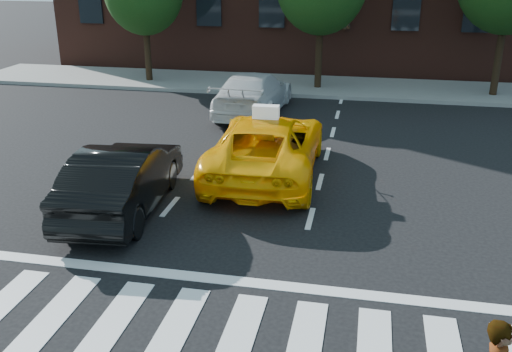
# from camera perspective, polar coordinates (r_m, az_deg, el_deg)

# --- Properties ---
(ground) EXTENTS (120.00, 120.00, 0.00)m
(ground) POSITION_cam_1_polar(r_m,az_deg,el_deg) (9.05, -8.29, -15.21)
(ground) COLOR black
(ground) RESTS_ON ground
(crosswalk) EXTENTS (13.00, 2.40, 0.01)m
(crosswalk) POSITION_cam_1_polar(r_m,az_deg,el_deg) (9.05, -8.29, -15.18)
(crosswalk) COLOR silver
(crosswalk) RESTS_ON ground
(stop_line) EXTENTS (12.00, 0.30, 0.01)m
(stop_line) POSITION_cam_1_polar(r_m,az_deg,el_deg) (10.30, -5.33, -10.07)
(stop_line) COLOR silver
(stop_line) RESTS_ON ground
(sidewalk_far) EXTENTS (30.00, 4.00, 0.15)m
(sidewalk_far) POSITION_cam_1_polar(r_m,az_deg,el_deg) (25.01, 5.12, 8.99)
(sidewalk_far) COLOR slate
(sidewalk_far) RESTS_ON ground
(taxi) EXTENTS (2.77, 5.70, 1.56)m
(taxi) POSITION_cam_1_polar(r_m,az_deg,el_deg) (14.63, 1.12, 3.07)
(taxi) COLOR #FFAE05
(taxi) RESTS_ON ground
(black_sedan) EXTENTS (1.96, 4.67, 1.50)m
(black_sedan) POSITION_cam_1_polar(r_m,az_deg,el_deg) (12.91, -13.18, -0.18)
(black_sedan) COLOR black
(black_sedan) RESTS_ON ground
(white_suv) EXTENTS (2.27, 5.23, 1.50)m
(white_suv) POSITION_cam_1_polar(r_m,az_deg,el_deg) (20.51, -0.29, 8.29)
(white_suv) COLOR silver
(white_suv) RESTS_ON ground
(taxi_sign) EXTENTS (0.66, 0.30, 0.32)m
(taxi_sign) POSITION_cam_1_polar(r_m,az_deg,el_deg) (14.18, 1.00, 6.44)
(taxi_sign) COLOR white
(taxi_sign) RESTS_ON taxi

